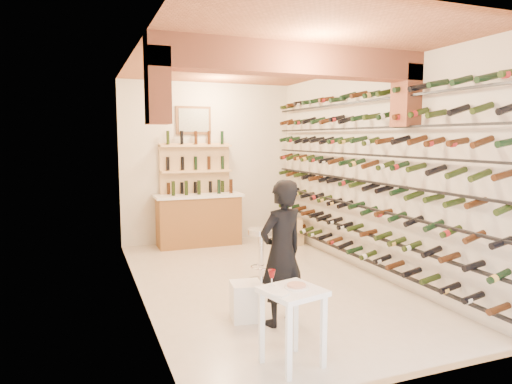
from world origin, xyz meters
TOP-DOWN VIEW (x-y plane):
  - ground at (0.00, 0.00)m, footprint 6.00×6.00m
  - room_shell at (0.00, -0.26)m, footprint 3.52×6.02m
  - wine_rack at (1.53, 0.00)m, footprint 0.32×5.70m
  - back_counter at (-0.30, 2.65)m, footprint 1.70×0.62m
  - back_shelving at (-0.30, 2.89)m, footprint 1.40×0.31m
  - tasting_table at (-0.67, -2.38)m, footprint 0.61×0.61m
  - white_stool at (-0.70, -1.20)m, footprint 0.39×0.39m
  - person at (-0.37, -1.47)m, footprint 0.70×0.57m
  - chrome_barstool at (-0.02, 0.04)m, footprint 0.40×0.40m
  - crate_lower at (1.40, 2.03)m, footprint 0.46×0.34m
  - crate_upper at (1.40, 2.03)m, footprint 0.52×0.44m

SIDE VIEW (x-z plane):
  - ground at x=0.00m, z-range 0.00..0.00m
  - crate_lower at x=1.40m, z-range 0.00..0.26m
  - white_stool at x=-0.70m, z-range 0.00..0.43m
  - crate_upper at x=1.40m, z-range 0.26..0.52m
  - chrome_barstool at x=-0.02m, z-range 0.06..0.85m
  - back_counter at x=-0.30m, z-range -0.11..1.18m
  - tasting_table at x=-0.67m, z-range 0.16..1.04m
  - person at x=-0.37m, z-range 0.00..1.65m
  - back_shelving at x=-0.30m, z-range -0.19..2.53m
  - wine_rack at x=1.53m, z-range 0.27..2.83m
  - room_shell at x=0.00m, z-range 0.65..3.86m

